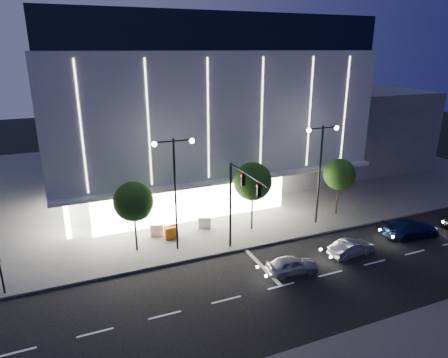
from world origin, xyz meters
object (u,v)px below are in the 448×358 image
ped_signal_far (0,269)px  barrier_b (157,231)px  street_lamp_east (321,161)px  car_second (351,248)px  tree_mid (253,183)px  barrier_d (205,223)px  traffic_mast (238,195)px  barrier_c (170,231)px  tree_left (134,204)px  car_third (411,228)px  street_lamp_west (175,179)px  tree_right (339,176)px  car_lead (292,265)px  barrier_a (171,233)px

ped_signal_far → barrier_b: ped_signal_far is taller
street_lamp_east → car_second: size_ratio=2.37×
tree_mid → barrier_d: bearing=156.2°
traffic_mast → barrier_c: bearing=128.3°
tree_left → barrier_d: 7.27m
barrier_c → barrier_d: bearing=-16.5°
street_lamp_east → barrier_c: bearing=169.9°
street_lamp_east → car_third: bearing=-41.1°
street_lamp_east → barrier_c: size_ratio=8.18×
street_lamp_west → barrier_c: bearing=88.2°
tree_mid → barrier_d: tree_mid is taller
street_lamp_east → tree_right: size_ratio=1.63×
traffic_mast → tree_right: size_ratio=1.28×
street_lamp_east → car_lead: street_lamp_east is taller
tree_left → car_lead: 12.49m
ped_signal_far → tree_left: (9.03, 2.52, 2.15)m
ped_signal_far → barrier_c: ped_signal_far is taller
ped_signal_far → tree_mid: 19.35m
barrier_b → barrier_a: bearing=-29.6°
street_lamp_east → barrier_d: 11.42m
barrier_b → car_lead: bearing=-35.6°
car_second → barrier_d: size_ratio=3.45×
barrier_b → tree_left: bearing=-123.3°
traffic_mast → tree_right: 12.63m
car_lead → barrier_d: size_ratio=3.37×
tree_mid → car_third: size_ratio=1.25×
tree_left → car_third: tree_left is taller
tree_mid → barrier_d: size_ratio=5.59×
barrier_a → barrier_d: (3.22, 0.86, 0.00)m
traffic_mast → barrier_a: traffic_mast is taller
tree_mid → barrier_a: (-7.00, 0.80, -3.68)m
street_lamp_east → tree_mid: size_ratio=1.46×
street_lamp_west → barrier_b: bearing=109.0°
street_lamp_east → car_second: 8.01m
car_third → barrier_c: size_ratio=4.46×
tree_left → tree_mid: bearing=0.0°
street_lamp_west → barrier_d: size_ratio=8.18×
barrier_d → street_lamp_west: bearing=-120.2°
street_lamp_east → barrier_d: (-9.75, 2.69, -5.31)m
street_lamp_west → barrier_c: size_ratio=8.18×
tree_left → barrier_b: tree_left is taller
street_lamp_east → barrier_b: size_ratio=8.18×
street_lamp_west → barrier_c: (0.07, 2.31, -5.31)m
traffic_mast → tree_left: (-6.97, 3.68, -0.99)m
traffic_mast → car_second: bearing=-21.9°
tree_mid → car_lead: bearing=-93.9°
barrier_c → tree_right: bearing=-27.9°
car_second → ped_signal_far: bearing=74.1°
street_lamp_west → tree_left: size_ratio=1.57×
barrier_d → ped_signal_far: bearing=-144.5°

